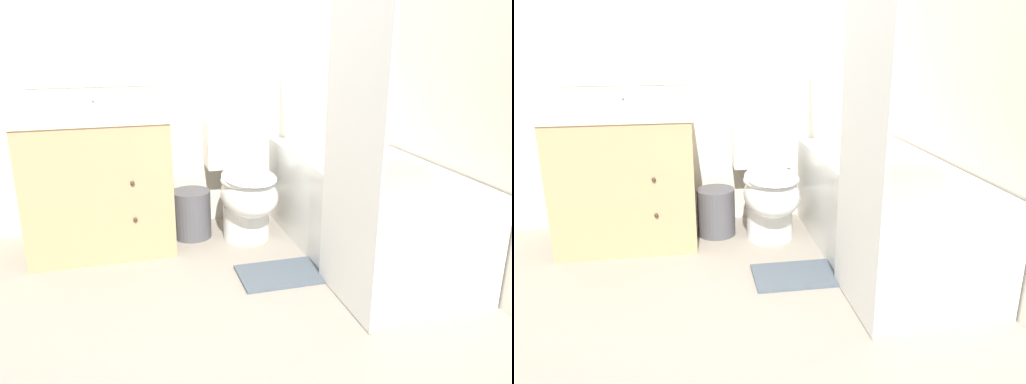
{
  "view_description": "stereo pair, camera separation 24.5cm",
  "coord_description": "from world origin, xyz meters",
  "views": [
    {
      "loc": [
        -0.56,
        -1.52,
        1.27
      ],
      "look_at": [
        0.07,
        0.79,
        0.49
      ],
      "focal_mm": 35.0,
      "sensor_mm": 36.0,
      "label": 1
    },
    {
      "loc": [
        -0.33,
        -1.58,
        1.27
      ],
      "look_at": [
        0.07,
        0.79,
        0.49
      ],
      "focal_mm": 35.0,
      "sensor_mm": 36.0,
      "label": 2
    }
  ],
  "objects": [
    {
      "name": "sink_faucet",
      "position": [
        -0.71,
        1.65,
        0.86
      ],
      "size": [
        0.14,
        0.12,
        0.12
      ],
      "color": "silver",
      "rests_on": "vanity_cabinet"
    },
    {
      "name": "bath_mat",
      "position": [
        0.25,
        0.8,
        0.01
      ],
      "size": [
        0.52,
        0.31,
        0.02
      ],
      "color": "#4C5660",
      "rests_on": "ground_plane"
    },
    {
      "name": "toilet",
      "position": [
        0.17,
        1.4,
        0.34
      ],
      "size": [
        0.4,
        0.7,
        0.72
      ],
      "color": "white",
      "rests_on": "ground_plane"
    },
    {
      "name": "wastebasket",
      "position": [
        -0.16,
        1.47,
        0.15
      ],
      "size": [
        0.24,
        0.24,
        0.31
      ],
      "color": "#4C4C51",
      "rests_on": "ground_plane"
    },
    {
      "name": "ground_plane",
      "position": [
        0.0,
        0.0,
        0.0
      ],
      "size": [
        14.0,
        14.0,
        0.0
      ],
      "primitive_type": "plane",
      "color": "gray"
    },
    {
      "name": "bathtub",
      "position": [
        0.78,
        0.98,
        0.28
      ],
      "size": [
        0.68,
        1.56,
        0.56
      ],
      "color": "white",
      "rests_on": "ground_plane"
    },
    {
      "name": "bath_towel_folded",
      "position": [
        0.67,
        0.52,
        0.61
      ],
      "size": [
        0.28,
        0.25,
        0.1
      ],
      "color": "tan",
      "rests_on": "bathtub"
    },
    {
      "name": "tissue_box",
      "position": [
        -0.42,
        1.53,
        0.87
      ],
      "size": [
        0.13,
        0.11,
        0.13
      ],
      "color": "white",
      "rests_on": "vanity_cabinet"
    },
    {
      "name": "wall_back",
      "position": [
        -0.01,
        1.78,
        1.25
      ],
      "size": [
        8.0,
        0.06,
        2.5
      ],
      "color": "silver",
      "rests_on": "ground_plane"
    },
    {
      "name": "hand_towel_folded",
      "position": [
        -0.95,
        1.29,
        0.86
      ],
      "size": [
        0.27,
        0.17,
        0.08
      ],
      "color": "white",
      "rests_on": "vanity_cabinet"
    },
    {
      "name": "vanity_cabinet",
      "position": [
        -0.71,
        1.47,
        0.42
      ],
      "size": [
        0.84,
        0.61,
        0.82
      ],
      "color": "tan",
      "rests_on": "ground_plane"
    },
    {
      "name": "wall_right",
      "position": [
        1.15,
        0.88,
        1.25
      ],
      "size": [
        0.05,
        2.76,
        2.5
      ],
      "color": "silver",
      "rests_on": "ground_plane"
    },
    {
      "name": "shower_curtain",
      "position": [
        0.42,
        0.45,
        0.99
      ],
      "size": [
        0.02,
        0.58,
        1.97
      ],
      "color": "white",
      "rests_on": "ground_plane"
    }
  ]
}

